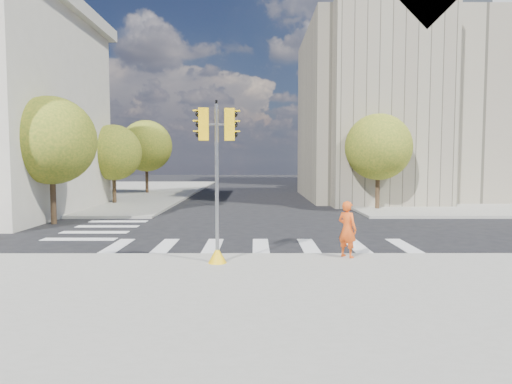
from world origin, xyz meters
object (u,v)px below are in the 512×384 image
traffic_signal (217,194)px  lamp_near (370,141)px  photographer (347,229)px  lamp_far (336,147)px

traffic_signal → lamp_near: bearing=58.3°
lamp_near → traffic_signal: size_ratio=1.67×
lamp_near → photographer: (-5.39, -18.60, -3.53)m
lamp_near → photographer: size_ratio=4.51×
lamp_far → traffic_signal: 34.79m
lamp_near → lamp_far: same height
lamp_far → traffic_signal: (-9.45, -33.40, -2.36)m
traffic_signal → photographer: (4.06, 0.80, -1.17)m
traffic_signal → photographer: traffic_signal is taller
lamp_far → traffic_signal: bearing=-105.8°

